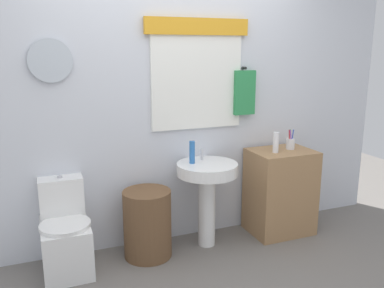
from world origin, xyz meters
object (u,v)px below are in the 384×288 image
laundry_hamper (147,224)px  lotion_bottle (276,142)px  soap_bottle (192,152)px  wooden_cabinet (280,191)px  toothbrush_cup (290,143)px  pedestal_sink (207,183)px  toilet (65,236)px

laundry_hamper → lotion_bottle: lotion_bottle is taller
laundry_hamper → soap_bottle: 0.71m
wooden_cabinet → toothbrush_cup: bearing=11.3°
pedestal_sink → lotion_bottle: bearing=-3.5°
wooden_cabinet → toothbrush_cup: (0.10, 0.02, 0.45)m
toilet → wooden_cabinet: wooden_cabinet is taller
toilet → laundry_hamper: 0.66m
pedestal_sink → wooden_cabinet: bearing=-0.0°
laundry_hamper → wooden_cabinet: bearing=0.0°
soap_bottle → lotion_bottle: size_ratio=1.04×
toilet → pedestal_sink: size_ratio=0.98×
lotion_bottle → toilet: bearing=177.8°
toilet → soap_bottle: 1.22m
pedestal_sink → lotion_bottle: 0.73m
soap_bottle → lotion_bottle: lotion_bottle is taller
toilet → laundry_hamper: toilet is taller
pedestal_sink → toothbrush_cup: bearing=1.3°
toilet → lotion_bottle: size_ratio=3.94×
wooden_cabinet → soap_bottle: bearing=176.7°
toilet → soap_bottle: size_ratio=3.79×
pedestal_sink → laundry_hamper: bearing=-180.0°
laundry_hamper → lotion_bottle: 1.34m
pedestal_sink → soap_bottle: 0.31m
toilet → wooden_cabinet: bearing=-1.0°
laundry_hamper → toothbrush_cup: toothbrush_cup is taller
toilet → wooden_cabinet: (1.95, -0.03, 0.12)m
toilet → pedestal_sink: 1.23m
soap_bottle → wooden_cabinet: bearing=-3.3°
laundry_hamper → pedestal_sink: pedestal_sink is taller
laundry_hamper → pedestal_sink: (0.54, 0.00, 0.29)m
pedestal_sink → toilet: bearing=178.4°
pedestal_sink → wooden_cabinet: (0.75, -0.00, -0.17)m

